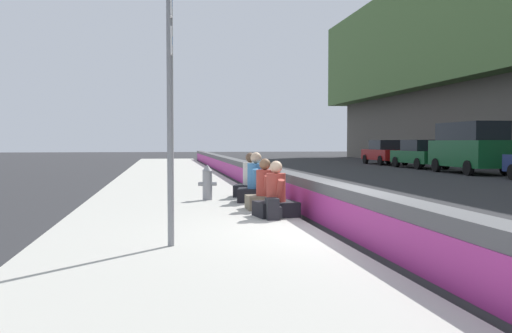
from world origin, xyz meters
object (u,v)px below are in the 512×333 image
Objects in this scene: seated_person_foreground at (276,199)px; backpack at (273,209)px; fire_hydrant at (207,182)px; seated_person_rear at (256,186)px; seated_person_far at (250,183)px; parked_car_fourth at (470,146)px; parked_car_far at (385,152)px; seated_person_middle at (265,193)px; route_sign_post at (170,96)px; parked_car_midline at (420,154)px.

seated_person_foreground reaches higher than backpack.
fire_hydrant is 1.29m from seated_person_rear.
parked_car_fourth reaches higher than seated_person_far.
seated_person_rear is 3.12m from backpack.
seated_person_rear is 27.17m from parked_car_far.
parked_car_fourth is at bearing 178.68° from parked_car_far.
seated_person_foreground is 29.58m from parked_car_far.
seated_person_middle reaches higher than seated_person_foreground.
route_sign_post is 23.30m from parked_car_fourth.
backpack is (-1.62, 0.15, -0.15)m from seated_person_middle.
backpack is (-0.42, 0.15, -0.14)m from seated_person_foreground.
fire_hydrant is 0.76× the size of seated_person_far.
seated_person_middle is 0.94× the size of seated_person_far.
fire_hydrant is 0.20× the size of parked_car_far.
seated_person_far is at bearing -61.19° from fire_hydrant.
route_sign_post is at bearing 140.02° from parked_car_fourth.
parked_car_fourth is at bearing -49.03° from seated_person_far.
seated_person_foreground is 0.99× the size of seated_person_middle.
parked_car_fourth is at bearing -39.98° from route_sign_post.
fire_hydrant is (6.08, -0.98, -1.62)m from route_sign_post.
parked_car_fourth reaches higher than seated_person_rear.
seated_person_rear reaches higher than seated_person_far.
seated_person_rear is at bearing 151.11° from parked_car_far.
parked_car_midline is 1.01× the size of parked_car_far.
seated_person_middle is at bearing 177.50° from seated_person_far.
route_sign_post is 0.79× the size of parked_car_midline.
seated_person_rear reaches higher than seated_person_middle.
parked_car_fourth is (13.88, -12.92, 0.87)m from seated_person_middle.
backpack is 30.02m from parked_car_far.
backpack is at bearing 139.88° from parked_car_fourth.
parked_car_fourth reaches higher than parked_car_far.
parked_car_midline is (19.61, -13.07, 0.38)m from seated_person_middle.
seated_person_foreground is at bearing 139.42° from parked_car_fourth.
seated_person_rear is 0.23× the size of parked_car_fourth.
route_sign_post reaches higher than parked_car_far.
parked_car_far reaches higher than seated_person_foreground.
seated_person_middle is at bearing 177.93° from seated_person_rear.
seated_person_foreground is (2.76, -2.04, -1.73)m from route_sign_post.
seated_person_middle is 0.21× the size of parked_car_fourth.
seated_person_far is (3.97, -0.12, 0.03)m from seated_person_foreground.
backpack is 20.30m from parked_car_fourth.
seated_person_far is at bearing -1.76° from seated_person_foreground.
seated_person_rear reaches higher than fire_hydrant.
parked_car_fourth is (12.39, -12.86, 0.84)m from seated_person_rear.
seated_person_foreground is 19.88m from parked_car_fourth.
seated_person_rear is 0.27× the size of parked_car_far.
parked_car_midline is (5.72, -0.15, -0.49)m from parked_car_fourth.
seated_person_middle is 23.57m from parked_car_midline.
seated_person_rear is 22.31m from parked_car_midline.
parked_car_midline is at bearing -38.95° from fire_hydrant.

